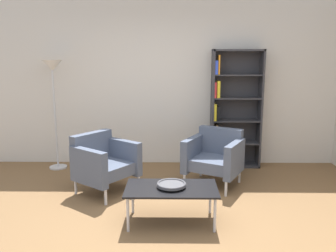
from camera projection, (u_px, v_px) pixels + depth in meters
ground_plane at (164, 230)px, 3.75m from camera, size 8.32×8.32×0.00m
plaster_back_panel at (167, 77)px, 5.87m from camera, size 6.40×0.12×2.90m
bookshelf_tall at (232, 110)px, 5.76m from camera, size 0.80×0.30×1.90m
coffee_table_low at (171, 190)px, 3.86m from camera, size 1.00×0.56×0.40m
decorative_bowl at (171, 184)px, 3.84m from camera, size 0.32×0.32×0.05m
armchair_by_bookshelf at (215, 156)px, 5.00m from camera, size 0.93×0.90×0.78m
armchair_spare_guest at (103, 162)px, 4.74m from camera, size 0.94×0.95×0.78m
floor_lamp_torchiere at (53, 79)px, 5.52m from camera, size 0.32×0.32×1.74m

